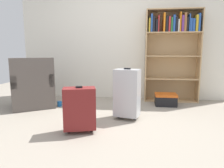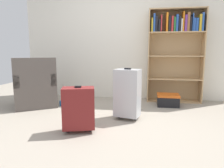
{
  "view_description": "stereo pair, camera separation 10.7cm",
  "coord_description": "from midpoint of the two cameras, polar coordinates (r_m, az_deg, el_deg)",
  "views": [
    {
      "loc": [
        0.29,
        -2.61,
        1.0
      ],
      "look_at": [
        -0.07,
        0.24,
        0.55
      ],
      "focal_mm": 33.08,
      "sensor_mm": 36.0,
      "label": 1
    },
    {
      "loc": [
        0.4,
        -2.59,
        1.0
      ],
      "look_at": [
        -0.07,
        0.24,
        0.55
      ],
      "focal_mm": 33.08,
      "sensor_mm": 36.0,
      "label": 2
    }
  ],
  "objects": [
    {
      "name": "ground_plane",
      "position": [
        2.81,
        -0.24,
        -11.96
      ],
      "size": [
        7.88,
        7.88,
        0.0
      ],
      "primitive_type": "plane",
      "color": "#9E9384"
    },
    {
      "name": "storage_box",
      "position": [
        3.99,
        13.88,
        -4.11
      ],
      "size": [
        0.39,
        0.31,
        0.22
      ],
      "color": "black",
      "rests_on": "ground"
    },
    {
      "name": "mug",
      "position": [
        3.96,
        -15.02,
        -5.3
      ],
      "size": [
        0.12,
        0.08,
        0.1
      ],
      "color": "#1959A5",
      "rests_on": "ground"
    },
    {
      "name": "suitcase_dark_red",
      "position": [
        2.61,
        -10.13,
        -6.67
      ],
      "size": [
        0.44,
        0.33,
        0.59
      ],
      "color": "maroon",
      "rests_on": "ground"
    },
    {
      "name": "armchair",
      "position": [
        4.03,
        -21.77,
        -1.49
      ],
      "size": [
        0.96,
        0.96,
        0.9
      ],
      "color": "#59514C",
      "rests_on": "ground"
    },
    {
      "name": "suitcase_silver",
      "position": [
        3.06,
        3.19,
        -2.46
      ],
      "size": [
        0.41,
        0.33,
        0.77
      ],
      "color": "#B7BABF",
      "rests_on": "ground"
    },
    {
      "name": "back_wall",
      "position": [
        4.5,
        2.98,
        12.74
      ],
      "size": [
        4.5,
        0.1,
        2.6
      ],
      "primitive_type": "cube",
      "color": "silver",
      "rests_on": "ground"
    },
    {
      "name": "bookshelf",
      "position": [
        4.32,
        15.67,
        10.07
      ],
      "size": [
        1.05,
        0.31,
        1.81
      ],
      "color": "tan",
      "rests_on": "ground"
    }
  ]
}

